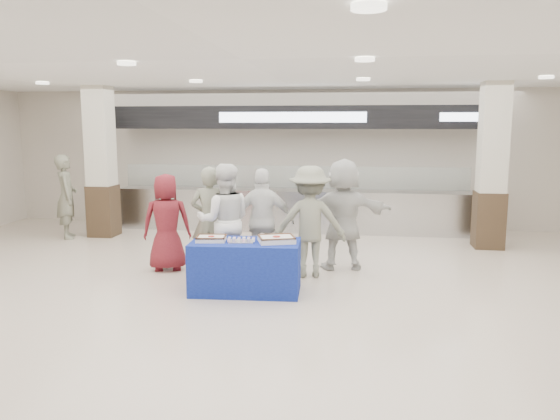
% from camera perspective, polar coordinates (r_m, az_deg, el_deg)
% --- Properties ---
extents(ground, '(14.00, 14.00, 0.00)m').
position_cam_1_polar(ground, '(7.36, -3.72, -10.16)').
color(ground, beige).
rests_on(ground, ground).
extents(serving_line, '(8.70, 0.85, 2.80)m').
position_cam_1_polar(serving_line, '(12.34, 1.42, 3.17)').
color(serving_line, '#B9BBC0').
rests_on(serving_line, ground).
extents(column_left, '(0.55, 0.55, 3.20)m').
position_cam_1_polar(column_left, '(12.31, -18.18, 4.44)').
color(column_left, '#332517').
rests_on(column_left, ground).
extents(column_right, '(0.55, 0.55, 3.20)m').
position_cam_1_polar(column_right, '(11.32, 21.24, 3.92)').
color(column_right, '#332517').
rests_on(column_right, ground).
extents(display_table, '(1.59, 0.86, 0.75)m').
position_cam_1_polar(display_table, '(7.90, -3.62, -5.95)').
color(display_table, navy).
rests_on(display_table, ground).
extents(sheet_cake_left, '(0.45, 0.37, 0.09)m').
position_cam_1_polar(sheet_cake_left, '(7.88, -7.20, -2.92)').
color(sheet_cake_left, white).
rests_on(sheet_cake_left, display_table).
extents(sheet_cake_right, '(0.59, 0.52, 0.10)m').
position_cam_1_polar(sheet_cake_right, '(7.74, -0.37, -3.02)').
color(sheet_cake_right, white).
rests_on(sheet_cake_right, display_table).
extents(cupcake_tray, '(0.38, 0.30, 0.06)m').
position_cam_1_polar(cupcake_tray, '(7.78, -4.07, -3.14)').
color(cupcake_tray, '#B3B3B8').
rests_on(cupcake_tray, display_table).
extents(civilian_maroon, '(0.90, 0.71, 1.61)m').
position_cam_1_polar(civilian_maroon, '(9.18, -11.75, -1.26)').
color(civilian_maroon, maroon).
rests_on(civilian_maroon, ground).
extents(soldier_a, '(0.67, 0.47, 1.74)m').
position_cam_1_polar(soldier_a, '(8.93, -7.32, -1.03)').
color(soldier_a, slate).
rests_on(soldier_a, ground).
extents(chef_tall, '(1.01, 0.87, 1.80)m').
position_cam_1_polar(chef_tall, '(8.64, -5.82, -1.12)').
color(chef_tall, white).
rests_on(chef_tall, ground).
extents(chef_short, '(1.03, 0.48, 1.71)m').
position_cam_1_polar(chef_short, '(8.82, -1.76, -1.17)').
color(chef_short, white).
rests_on(chef_short, ground).
extents(soldier_b, '(1.21, 0.79, 1.77)m').
position_cam_1_polar(soldier_b, '(8.62, 3.14, -1.23)').
color(soldier_b, slate).
rests_on(soldier_b, ground).
extents(civilian_white, '(1.80, 0.89, 1.86)m').
position_cam_1_polar(civilian_white, '(9.11, 6.58, -0.43)').
color(civilian_white, silver).
rests_on(civilian_white, ground).
extents(soldier_bg, '(0.68, 0.77, 1.78)m').
position_cam_1_polar(soldier_bg, '(12.39, -21.41, 1.31)').
color(soldier_bg, slate).
rests_on(soldier_bg, ground).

